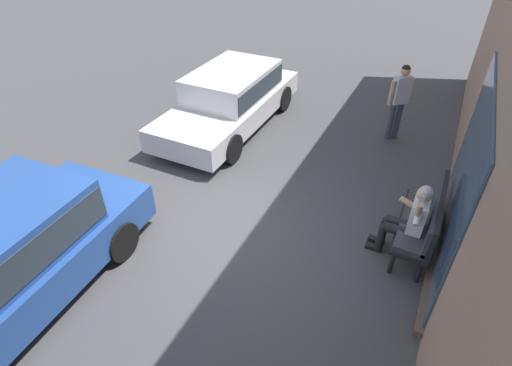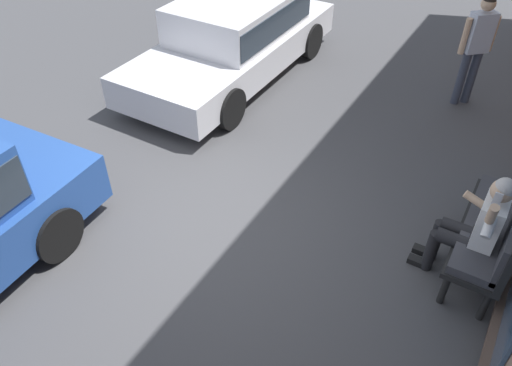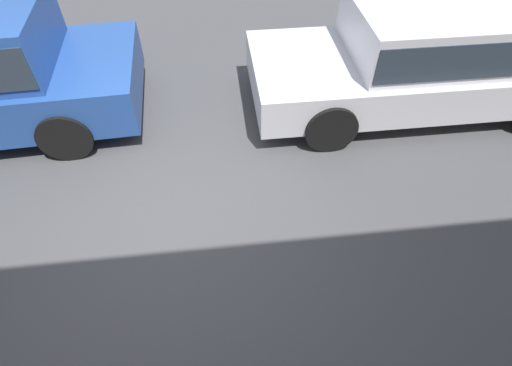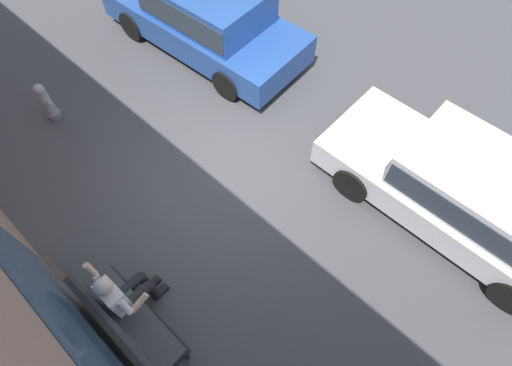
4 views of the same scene
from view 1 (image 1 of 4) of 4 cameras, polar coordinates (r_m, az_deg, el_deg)
name	(u,v)px [view 1 (image 1 of 4)]	position (r m, az deg, el deg)	size (l,w,h in m)	color
ground_plane	(229,231)	(6.81, -3.91, -6.92)	(60.00, 60.00, 0.00)	#424244
bench	(425,218)	(6.68, 23.04, -4.67)	(1.67, 0.55, 1.02)	black
person_on_phone	(409,219)	(6.37, 21.03, -4.82)	(0.73, 0.74, 1.36)	black
parked_car_near	(231,96)	(9.60, -3.61, 12.29)	(4.41, 1.82, 1.35)	silver
pedestrian_standing	(400,97)	(9.41, 19.84, 11.53)	(0.40, 0.43, 1.73)	#383D4C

